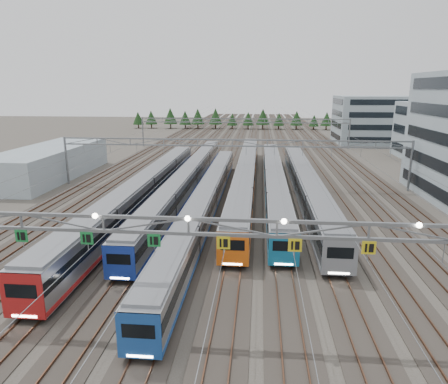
# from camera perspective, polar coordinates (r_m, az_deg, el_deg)

# --- Properties ---
(ground) EXTENTS (400.00, 400.00, 0.00)m
(ground) POSITION_cam_1_polar(r_m,az_deg,el_deg) (28.84, -4.76, -18.69)
(ground) COLOR #47423A
(ground) RESTS_ON ground
(track_bed) EXTENTS (54.00, 260.00, 5.42)m
(track_bed) POSITION_cam_1_polar(r_m,az_deg,el_deg) (124.61, 3.11, 8.02)
(track_bed) COLOR #2D2823
(track_bed) RESTS_ON ground
(train_a) EXTENTS (3.04, 57.87, 3.97)m
(train_a) POSITION_cam_1_polar(r_m,az_deg,el_deg) (55.62, -11.38, 0.20)
(train_a) COLOR black
(train_a) RESTS_ON ground
(train_b) EXTENTS (2.72, 64.61, 3.54)m
(train_b) POSITION_cam_1_polar(r_m,az_deg,el_deg) (63.64, -5.09, 2.06)
(train_b) COLOR black
(train_b) RESTS_ON ground
(train_c) EXTENTS (2.68, 59.20, 3.48)m
(train_c) POSITION_cam_1_polar(r_m,az_deg,el_deg) (51.34, -2.50, -1.00)
(train_c) COLOR black
(train_c) RESTS_ON ground
(train_d) EXTENTS (2.89, 64.56, 3.77)m
(train_d) POSITION_cam_1_polar(r_m,az_deg,el_deg) (66.01, 3.16, 2.65)
(train_d) COLOR black
(train_d) RESTS_ON ground
(train_e) EXTENTS (2.77, 55.95, 3.61)m
(train_e) POSITION_cam_1_polar(r_m,az_deg,el_deg) (62.26, 7.17, 1.75)
(train_e) COLOR black
(train_e) RESTS_ON ground
(train_f) EXTENTS (2.96, 53.23, 3.86)m
(train_f) POSITION_cam_1_polar(r_m,az_deg,el_deg) (59.83, 11.57, 1.16)
(train_f) COLOR black
(train_f) RESTS_ON ground
(gantry_near) EXTENTS (56.36, 0.61, 8.08)m
(gantry_near) POSITION_cam_1_polar(r_m,az_deg,el_deg) (25.55, -5.25, -5.43)
(gantry_near) COLOR slate
(gantry_near) RESTS_ON ground
(gantry_mid) EXTENTS (56.36, 0.36, 8.00)m
(gantry_mid) POSITION_cam_1_polar(r_m,az_deg,el_deg) (64.55, 1.18, 6.23)
(gantry_mid) COLOR slate
(gantry_mid) RESTS_ON ground
(gantry_far) EXTENTS (56.36, 0.36, 8.00)m
(gantry_far) POSITION_cam_1_polar(r_m,az_deg,el_deg) (109.20, 2.85, 9.67)
(gantry_far) COLOR slate
(gantry_far) RESTS_ON ground
(depot_bldg_mid) EXTENTS (14.00, 16.00, 12.74)m
(depot_bldg_mid) POSITION_cam_1_polar(r_m,az_deg,el_deg) (103.02, 27.97, 7.69)
(depot_bldg_mid) COLOR #92A4AF
(depot_bldg_mid) RESTS_ON ground
(depot_bldg_north) EXTENTS (22.00, 18.00, 13.58)m
(depot_bldg_north) POSITION_cam_1_polar(r_m,az_deg,el_deg) (128.02, 20.69, 9.67)
(depot_bldg_north) COLOR #92A4AF
(depot_bldg_north) RESTS_ON ground
(west_shed) EXTENTS (10.00, 30.00, 5.42)m
(west_shed) POSITION_cam_1_polar(r_m,az_deg,el_deg) (79.26, -23.69, 3.88)
(west_shed) COLOR #92A4AF
(west_shed) RESTS_ON ground
(treeline) EXTENTS (81.20, 5.60, 7.02)m
(treeline) POSITION_cam_1_polar(r_m,az_deg,el_deg) (160.57, 1.00, 10.50)
(treeline) COLOR #332114
(treeline) RESTS_ON ground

